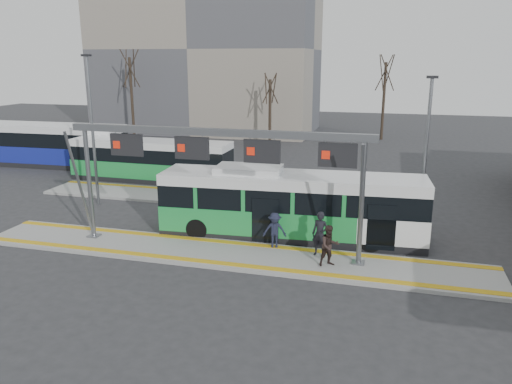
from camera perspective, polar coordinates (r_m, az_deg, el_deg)
ground at (r=21.35m, az=-3.48°, el=-7.27°), size 120.00×120.00×0.00m
platform_main at (r=21.32m, az=-3.49°, el=-7.09°), size 22.00×3.00×0.15m
platform_second at (r=29.74m, az=-5.92°, el=-0.68°), size 20.00×3.00×0.15m
tactile_main at (r=21.29m, az=-3.49°, el=-6.87°), size 22.00×2.65×0.02m
tactile_second at (r=30.76m, az=-5.16°, el=0.03°), size 20.00×0.35×0.02m
gantry at (r=20.46m, az=-4.37°, el=4.31°), size 13.00×1.68×5.20m
apartment_block at (r=58.38m, az=-5.55°, el=16.08°), size 24.50×12.50×18.40m
hero_bus at (r=23.04m, az=3.97°, el=-1.60°), size 12.16×3.36×3.30m
bg_bus_green at (r=34.58m, az=-11.93°, el=3.51°), size 11.12×2.50×2.77m
bg_bus_blue at (r=41.91m, az=-22.79°, el=4.95°), size 12.45×3.16×3.23m
passenger_a at (r=20.80m, az=7.33°, el=-4.78°), size 0.78×0.61×1.87m
passenger_b at (r=19.89m, az=8.39°, el=-6.09°), size 1.02×0.96×1.66m
passenger_c at (r=21.53m, az=2.14°, el=-4.40°), size 1.11×0.77×1.57m
tree_left at (r=47.87m, az=1.63°, el=11.71°), size 1.40×1.40×7.00m
tree_mid at (r=52.59m, az=14.57°, el=13.00°), size 1.40×1.40×8.75m
tree_far at (r=52.99m, az=-14.20°, el=13.47°), size 1.40×1.40×9.28m
lamp_west at (r=29.05m, az=-18.20°, el=6.98°), size 0.50×0.25×8.31m
lamp_east at (r=24.40m, az=18.83°, el=4.37°), size 0.50×0.25×7.35m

